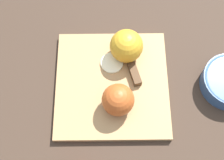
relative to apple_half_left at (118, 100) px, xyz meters
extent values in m
plane|color=#38281E|center=(0.06, 0.01, -0.06)|extent=(4.00, 4.00, 0.00)
cube|color=#A37A4C|center=(0.06, 0.01, -0.05)|extent=(0.34, 0.33, 0.02)
sphere|color=#AD4C1E|center=(0.00, 0.00, 0.00)|extent=(0.08, 0.08, 0.08)
cylinder|color=beige|center=(-0.01, 0.00, 0.00)|extent=(0.03, 0.07, 0.08)
sphere|color=gold|center=(0.15, -0.04, 0.00)|extent=(0.09, 0.09, 0.09)
cylinder|color=beige|center=(0.15, -0.04, 0.00)|extent=(0.01, 0.08, 0.08)
cube|color=silver|center=(0.16, -0.04, -0.04)|extent=(0.09, 0.03, 0.00)
cube|color=#472D19|center=(0.08, -0.06, -0.03)|extent=(0.07, 0.03, 0.02)
cylinder|color=beige|center=(0.12, 0.00, -0.04)|extent=(0.06, 0.06, 0.01)
camera|label=1|loc=(-0.25, 0.05, 0.72)|focal=50.00mm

